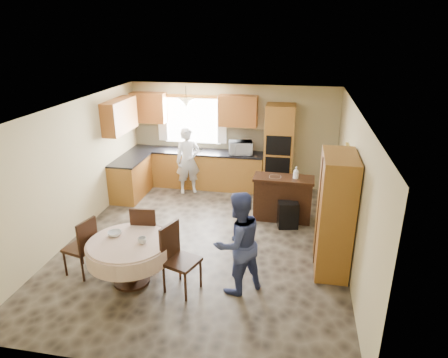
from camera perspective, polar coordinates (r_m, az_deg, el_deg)
floor at (r=7.53m, az=-2.67°, el=-9.01°), size 5.00×6.00×0.01m
ceiling at (r=6.64m, az=-3.03°, el=10.00°), size 5.00×6.00×0.01m
wall_back at (r=9.79m, az=1.24°, el=6.14°), size 5.00×0.02×2.50m
wall_front at (r=4.46m, az=-12.03°, el=-13.95°), size 5.00×0.02×2.50m
wall_left at (r=7.93m, az=-20.71°, el=1.11°), size 0.02×6.00×2.50m
wall_right at (r=6.88m, az=17.87°, el=-1.50°), size 0.02×6.00×2.50m
window at (r=9.89m, az=-4.55°, el=8.33°), size 1.40×0.03×1.10m
curtain_left at (r=10.06m, az=-8.81°, el=8.65°), size 0.22×0.02×1.15m
curtain_right at (r=9.67m, az=-0.29°, el=8.40°), size 0.22×0.02×1.15m
base_cab_back at (r=9.92m, az=-3.94°, el=1.40°), size 3.30×0.60×0.88m
counter_back at (r=9.78m, az=-4.00°, el=3.94°), size 3.30×0.64×0.04m
base_cab_left at (r=9.55m, az=-13.16°, el=0.08°), size 0.60×1.20×0.88m
counter_left at (r=9.40m, az=-13.39°, el=2.70°), size 0.64×1.20×0.04m
backsplash at (r=9.97m, az=-3.63°, el=5.96°), size 3.30×0.02×0.55m
wall_cab_left at (r=10.02m, az=-10.72°, el=10.01°), size 0.85×0.33×0.72m
wall_cab_right at (r=9.46m, az=2.01°, el=9.71°), size 0.90×0.33×0.72m
wall_cab_side at (r=9.20m, az=-14.69°, el=8.72°), size 0.33×1.20×0.72m
oven_tower at (r=9.43m, az=7.84°, el=4.16°), size 0.66×0.62×2.12m
oven_upper at (r=9.07m, az=7.78°, el=4.74°), size 0.56×0.01×0.45m
oven_lower at (r=9.23m, az=7.63°, el=1.76°), size 0.56×0.01×0.45m
pendant at (r=9.34m, az=-5.41°, el=10.79°), size 0.36×0.36×0.18m
sideboard at (r=8.29m, az=8.37°, el=-2.93°), size 1.22×0.53×0.87m
space_heater at (r=8.04m, az=9.12°, el=-5.07°), size 0.44×0.35×0.54m
cupboard at (r=6.59m, az=15.56°, el=-4.82°), size 0.51×1.03×1.96m
dining_table at (r=6.35m, az=-13.39°, el=-9.89°), size 1.28×1.28×0.73m
chair_left at (r=6.77m, az=-19.45°, el=-8.79°), size 0.52×0.52×0.98m
chair_back at (r=6.86m, az=-11.12°, el=-7.25°), size 0.49×0.49×1.02m
chair_right at (r=6.08m, az=-6.75°, el=-10.68°), size 0.59×0.59×1.06m
framed_picture at (r=7.58m, az=17.16°, el=2.74°), size 0.06×0.57×0.47m
microwave at (r=9.47m, az=2.37°, el=4.49°), size 0.61×0.47×0.30m
person_sink at (r=9.46m, az=-5.16°, el=2.61°), size 0.68×0.59×1.58m
person_dining at (r=5.91m, az=2.00°, el=-9.14°), size 0.98×0.97×1.60m
bowl_sideboard at (r=8.12m, az=7.31°, el=0.14°), size 0.25×0.25×0.06m
bottle_sideboard at (r=8.07m, az=10.23°, el=0.74°), size 0.15×0.15×0.30m
cup_table at (r=6.14m, az=-11.61°, el=-8.61°), size 0.14×0.14×0.10m
bowl_table at (r=6.46m, az=-15.35°, el=-7.54°), size 0.26×0.26×0.07m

